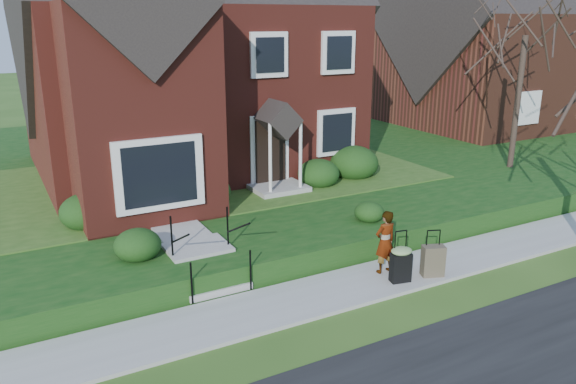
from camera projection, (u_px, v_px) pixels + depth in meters
ground at (345, 290)px, 12.11m from camera, size 120.00×120.00×0.00m
sidewalk at (345, 288)px, 12.10m from camera, size 60.00×1.60×0.08m
terrace at (277, 154)px, 23.00m from camera, size 44.00×20.00×0.60m
walkway at (163, 213)px, 14.98m from camera, size 1.20×6.00×0.06m
main_house at (181, 30)px, 18.53m from camera, size 10.40×10.20×9.40m
neighbour_house at (495, 27)px, 27.10m from camera, size 9.40×8.00×9.20m
front_steps at (205, 261)px, 12.38m from camera, size 1.40×2.02×1.50m
foundation_shrubs at (269, 181)px, 16.38m from camera, size 10.06×4.91×1.14m
woman at (385, 242)px, 12.58m from camera, size 0.55×0.37×1.47m
suitcase_black at (401, 262)px, 12.20m from camera, size 0.56×0.49×1.17m
suitcase_olive at (433, 261)px, 12.51m from camera, size 0.56×0.43×1.06m
tree_gap at (527, 22)px, 18.39m from camera, size 4.91×4.91×7.01m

